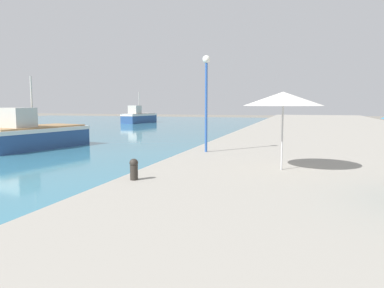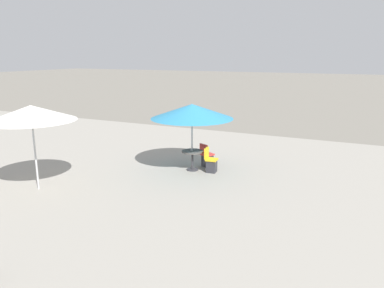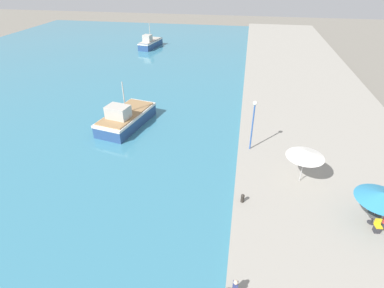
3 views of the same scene
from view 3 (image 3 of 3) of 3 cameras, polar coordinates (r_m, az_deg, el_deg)
name	(u,v)px [view 3 (image 3 of 3)]	position (r m, az deg, el deg)	size (l,w,h in m)	color
water_basin	(61,74)	(51.75, -23.62, 12.16)	(56.00, 90.00, 0.04)	teal
quay_promenade	(303,86)	(44.20, 20.40, 10.25)	(16.00, 90.00, 0.71)	gray
fishing_boat_near	(126,118)	(32.15, -12.52, 4.93)	(4.60, 7.77, 4.79)	navy
fishing_boat_mid	(150,43)	(63.56, -7.95, 18.53)	(3.34, 7.00, 4.73)	navy
cafe_umbrella_pink	(382,196)	(21.50, 32.48, -8.37)	(3.01, 3.01, 2.48)	#B7B7B7
cafe_umbrella_white	(306,154)	(22.92, 20.84, -1.75)	(2.72, 2.72, 2.71)	#B7B7B7
cafe_table	(373,217)	(22.47, 31.25, -11.75)	(0.80, 0.80, 0.74)	#333338
cafe_chair_left	(377,228)	(22.14, 31.81, -13.39)	(0.44, 0.47, 0.91)	#2D2D33
person_at_quay	(234,288)	(16.56, 8.04, -25.50)	(0.55, 0.36, 1.03)	brown
mooring_bollard	(243,198)	(21.19, 9.61, -10.08)	(0.26, 0.26, 0.65)	#2D2823
lamppost	(253,117)	(25.62, 11.63, 4.99)	(0.36, 0.36, 4.56)	#28519E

